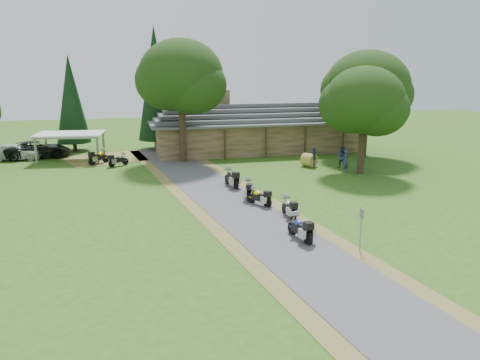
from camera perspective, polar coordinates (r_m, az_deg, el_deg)
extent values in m
plane|color=#315A19|center=(25.28, 3.09, -6.00)|extent=(120.00, 120.00, 0.00)
plane|color=#4E4E51|center=(28.81, -0.19, -3.50)|extent=(51.95, 51.95, 0.00)
imported|color=white|center=(48.47, -25.73, 3.38)|extent=(2.90, 6.13, 1.99)
imported|color=black|center=(48.72, -23.50, 3.92)|extent=(3.67, 6.76, 2.46)
imported|color=navy|center=(39.49, 12.72, 2.51)|extent=(0.77, 0.71, 2.21)
imported|color=navy|center=(41.09, 12.27, 2.97)|extent=(0.78, 0.75, 2.23)
imported|color=navy|center=(40.98, 9.00, 2.96)|extent=(0.62, 0.70, 2.05)
cylinder|color=#A58C3C|center=(41.24, 8.42, 2.42)|extent=(1.53, 1.50, 1.16)
cone|color=black|center=(49.90, -10.22, 10.90)|extent=(3.96, 3.96, 12.61)
cone|color=black|center=(51.11, -19.86, 8.77)|extent=(3.38, 3.38, 9.75)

